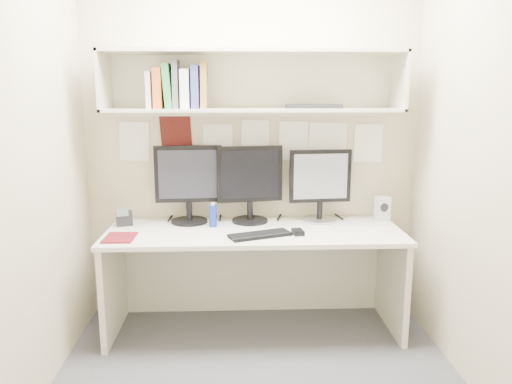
{
  "coord_description": "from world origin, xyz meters",
  "views": [
    {
      "loc": [
        -0.12,
        -2.62,
        1.65
      ],
      "look_at": [
        -0.0,
        0.35,
        1.05
      ],
      "focal_mm": 35.0,
      "sensor_mm": 36.0,
      "label": 1
    }
  ],
  "objects_px": {
    "monitor_left": "(189,182)",
    "keyboard": "(260,235)",
    "monitor_right": "(320,183)",
    "speaker": "(382,208)",
    "desk": "(254,280)",
    "maroon_notebook": "(120,238)",
    "monitor_center": "(250,182)",
    "desk_phone": "(124,218)"
  },
  "relations": [
    {
      "from": "monitor_left",
      "to": "keyboard",
      "type": "xyz_separation_m",
      "value": [
        0.49,
        -0.38,
        -0.28
      ]
    },
    {
      "from": "monitor_right",
      "to": "speaker",
      "type": "bearing_deg",
      "value": -5.83
    },
    {
      "from": "desk",
      "to": "maroon_notebook",
      "type": "height_order",
      "value": "maroon_notebook"
    },
    {
      "from": "desk",
      "to": "monitor_left",
      "type": "relative_size",
      "value": 3.63
    },
    {
      "from": "monitor_right",
      "to": "maroon_notebook",
      "type": "xyz_separation_m",
      "value": [
        -1.35,
        -0.39,
        -0.27
      ]
    },
    {
      "from": "monitor_center",
      "to": "desk",
      "type": "bearing_deg",
      "value": -93.71
    },
    {
      "from": "monitor_center",
      "to": "maroon_notebook",
      "type": "xyz_separation_m",
      "value": [
        -0.84,
        -0.39,
        -0.28
      ]
    },
    {
      "from": "monitor_right",
      "to": "maroon_notebook",
      "type": "height_order",
      "value": "monitor_right"
    },
    {
      "from": "monitor_left",
      "to": "monitor_center",
      "type": "distance_m",
      "value": 0.43
    },
    {
      "from": "desk",
      "to": "speaker",
      "type": "relative_size",
      "value": 11.24
    },
    {
      "from": "speaker",
      "to": "maroon_notebook",
      "type": "bearing_deg",
      "value": 179.71
    },
    {
      "from": "maroon_notebook",
      "to": "monitor_right",
      "type": "bearing_deg",
      "value": 17.33
    },
    {
      "from": "desk",
      "to": "monitor_center",
      "type": "relative_size",
      "value": 3.66
    },
    {
      "from": "monitor_right",
      "to": "maroon_notebook",
      "type": "relative_size",
      "value": 2.26
    },
    {
      "from": "desk",
      "to": "desk_phone",
      "type": "xyz_separation_m",
      "value": [
        -0.91,
        0.16,
        0.41
      ]
    },
    {
      "from": "desk",
      "to": "desk_phone",
      "type": "bearing_deg",
      "value": 170.28
    },
    {
      "from": "desk",
      "to": "monitor_right",
      "type": "distance_m",
      "value": 0.83
    },
    {
      "from": "monitor_left",
      "to": "speaker",
      "type": "height_order",
      "value": "monitor_left"
    },
    {
      "from": "monitor_left",
      "to": "monitor_right",
      "type": "distance_m",
      "value": 0.94
    },
    {
      "from": "monitor_center",
      "to": "speaker",
      "type": "height_order",
      "value": "monitor_center"
    },
    {
      "from": "maroon_notebook",
      "to": "keyboard",
      "type": "bearing_deg",
      "value": 1.85
    },
    {
      "from": "desk",
      "to": "monitor_center",
      "type": "xyz_separation_m",
      "value": [
        -0.02,
        0.22,
        0.65
      ]
    },
    {
      "from": "monitor_right",
      "to": "monitor_center",
      "type": "bearing_deg",
      "value": 174.76
    },
    {
      "from": "speaker",
      "to": "desk_phone",
      "type": "relative_size",
      "value": 1.37
    },
    {
      "from": "desk_phone",
      "to": "keyboard",
      "type": "bearing_deg",
      "value": -34.3
    },
    {
      "from": "desk",
      "to": "keyboard",
      "type": "height_order",
      "value": "keyboard"
    },
    {
      "from": "keyboard",
      "to": "monitor_center",
      "type": "bearing_deg",
      "value": 77.25
    },
    {
      "from": "desk",
      "to": "monitor_center",
      "type": "distance_m",
      "value": 0.69
    },
    {
      "from": "monitor_center",
      "to": "maroon_notebook",
      "type": "height_order",
      "value": "monitor_center"
    },
    {
      "from": "monitor_center",
      "to": "desk_phone",
      "type": "height_order",
      "value": "monitor_center"
    },
    {
      "from": "keyboard",
      "to": "maroon_notebook",
      "type": "height_order",
      "value": "keyboard"
    },
    {
      "from": "monitor_center",
      "to": "keyboard",
      "type": "distance_m",
      "value": 0.48
    },
    {
      "from": "maroon_notebook",
      "to": "monitor_center",
      "type": "bearing_deg",
      "value": 26.04
    },
    {
      "from": "monitor_center",
      "to": "maroon_notebook",
      "type": "relative_size",
      "value": 2.39
    },
    {
      "from": "monitor_left",
      "to": "speaker",
      "type": "relative_size",
      "value": 3.1
    },
    {
      "from": "monitor_right",
      "to": "desk_phone",
      "type": "xyz_separation_m",
      "value": [
        -1.39,
        -0.06,
        -0.23
      ]
    },
    {
      "from": "desk_phone",
      "to": "monitor_center",
      "type": "bearing_deg",
      "value": -11.53
    },
    {
      "from": "monitor_left",
      "to": "keyboard",
      "type": "relative_size",
      "value": 1.36
    },
    {
      "from": "desk",
      "to": "desk_phone",
      "type": "relative_size",
      "value": 15.39
    },
    {
      "from": "desk",
      "to": "speaker",
      "type": "xyz_separation_m",
      "value": [
        0.94,
        0.21,
        0.45
      ]
    },
    {
      "from": "monitor_left",
      "to": "maroon_notebook",
      "type": "height_order",
      "value": "monitor_left"
    },
    {
      "from": "monitor_left",
      "to": "maroon_notebook",
      "type": "relative_size",
      "value": 2.41
    }
  ]
}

